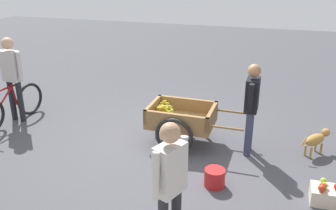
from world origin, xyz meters
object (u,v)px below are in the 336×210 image
object	(u,v)px
cyclist_person	(12,72)
bystander_person	(170,179)
fruit_cart	(181,120)
plastic_bucket	(215,178)
apple_crate	(328,195)
dog	(316,139)
bicycle	(11,106)
vendor_person	(252,102)

from	to	relation	value
cyclist_person	bystander_person	size ratio (longest dim) A/B	1.06
fruit_cart	plastic_bucket	size ratio (longest dim) A/B	5.65
apple_crate	plastic_bucket	bearing A→B (deg)	0.34
apple_crate	dog	bearing A→B (deg)	-87.37
plastic_bucket	dog	bearing A→B (deg)	-136.35
dog	plastic_bucket	world-z (taller)	dog
bicycle	dog	distance (m)	5.59
bicycle	cyclist_person	bearing A→B (deg)	-98.99
vendor_person	plastic_bucket	bearing A→B (deg)	71.92
dog	plastic_bucket	size ratio (longest dim) A/B	1.81
bicycle	apple_crate	size ratio (longest dim) A/B	3.75
bicycle	bystander_person	size ratio (longest dim) A/B	1.06
bicycle	plastic_bucket	bearing A→B (deg)	165.85
bystander_person	vendor_person	bearing A→B (deg)	-104.03
cyclist_person	dog	xyz separation A→B (m)	(-5.56, -0.18, -0.73)
dog	apple_crate	xyz separation A→B (m)	(-0.06, 1.36, -0.14)
fruit_cart	plastic_bucket	xyz separation A→B (m)	(-0.79, 1.16, -0.30)
vendor_person	apple_crate	bearing A→B (deg)	135.36
vendor_person	plastic_bucket	distance (m)	1.41
vendor_person	bicycle	xyz separation A→B (m)	(4.51, 0.08, -0.55)
dog	bystander_person	xyz separation A→B (m)	(1.70, 2.77, 0.66)
vendor_person	bicycle	size ratio (longest dim) A/B	0.92
dog	cyclist_person	bearing A→B (deg)	1.82
plastic_bucket	apple_crate	xyz separation A→B (m)	(-1.50, -0.01, -0.00)
plastic_bucket	bystander_person	world-z (taller)	bystander_person
plastic_bucket	apple_crate	distance (m)	1.50
fruit_cart	cyclist_person	xyz separation A→B (m)	(3.33, -0.03, 0.56)
dog	plastic_bucket	distance (m)	1.99
fruit_cart	cyclist_person	distance (m)	3.38
fruit_cart	bicycle	distance (m)	3.36
plastic_bucket	bicycle	bearing A→B (deg)	-14.15
fruit_cart	vendor_person	size ratio (longest dim) A/B	1.10
bystander_person	fruit_cart	bearing A→B (deg)	-78.40
bicycle	dog	world-z (taller)	bicycle
fruit_cart	plastic_bucket	bearing A→B (deg)	124.16
fruit_cart	dog	xyz separation A→B (m)	(-2.23, -0.21, -0.16)
bicycle	bystander_person	xyz separation A→B (m)	(-3.88, 2.45, 0.58)
fruit_cart	bystander_person	distance (m)	2.66
fruit_cart	bystander_person	xyz separation A→B (m)	(-0.53, 2.56, 0.50)
dog	plastic_bucket	bearing A→B (deg)	43.65
vendor_person	bicycle	distance (m)	4.55
fruit_cart	cyclist_person	world-z (taller)	cyclist_person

